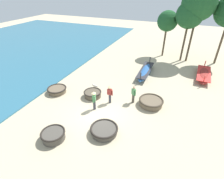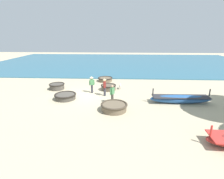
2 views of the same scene
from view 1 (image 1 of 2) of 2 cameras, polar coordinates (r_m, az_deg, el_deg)
name	(u,v)px [view 1 (image 1 of 2)]	position (r m, az deg, el deg)	size (l,w,h in m)	color
ground_plane	(100,115)	(13.89, -4.07, -8.29)	(80.00, 80.00, 0.00)	#BCAD8C
coracle_front_left	(93,94)	(15.86, -6.35, -1.42)	(1.60, 1.60, 0.56)	brown
coracle_far_right	(151,102)	(15.07, 12.61, -3.99)	(2.05, 2.05, 0.57)	brown
coracle_front_right	(53,135)	(12.45, -18.62, -13.93)	(1.60, 1.60, 0.61)	#4C473F
coracle_nearest	(57,90)	(17.23, -17.52, -0.09)	(1.78, 1.78, 0.48)	brown
coracle_center	(104,130)	(12.26, -2.59, -13.06)	(1.93, 1.93, 0.49)	#4C473F
long_boat_blue_hull	(145,71)	(20.07, 10.81, 5.81)	(1.17, 5.12, 1.25)	#285693
long_boat_white_hull	(204,75)	(21.51, 27.71, 4.32)	(1.53, 4.68, 1.14)	maroon
fisherman_standing_left	(133,94)	(14.85, 7.03, -1.53)	(0.44, 0.38, 1.57)	#4C473D
fisherman_by_coracle	(110,93)	(14.65, -0.70, -1.20)	(0.53, 0.36, 1.67)	#383842
fisherman_with_hat	(94,99)	(13.95, -5.87, -3.24)	(0.36, 0.51, 1.67)	#383842
dog	(95,86)	(16.89, -5.60, 1.12)	(0.68, 0.25, 0.55)	beige
tree_leftmost	(190,15)	(24.06, 24.07, 21.33)	(3.19, 3.19, 7.27)	#4C3D2D
tree_center	(167,21)	(25.27, 17.66, 20.46)	(2.62, 2.62, 5.96)	#4C3D2D
tree_tall_back	(199,4)	(24.08, 26.56, 23.79)	(3.87, 3.87, 8.82)	#4C3D2D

